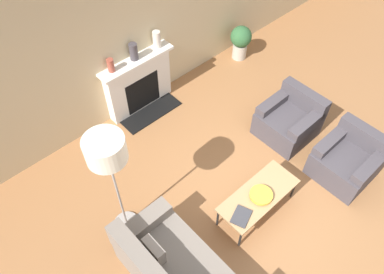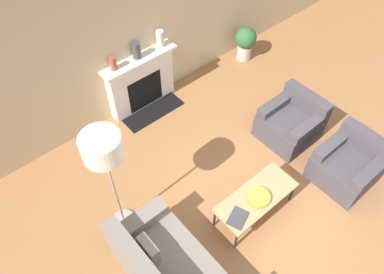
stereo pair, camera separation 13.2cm
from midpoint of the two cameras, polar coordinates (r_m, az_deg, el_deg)
ground_plane at (r=5.74m, az=10.46°, el=-8.96°), size 18.00×18.00×0.00m
wall_back at (r=6.15m, az=-9.07°, el=15.91°), size 18.00×0.06×2.90m
fireplace at (r=6.55m, az=-8.61°, el=7.96°), size 1.35×0.59×1.05m
armchair_near at (r=6.10m, az=22.04°, el=-3.31°), size 0.85×0.83×0.77m
armchair_far at (r=6.36m, az=14.04°, el=2.47°), size 0.85×0.83×0.77m
coffee_table at (r=5.27m, az=9.39°, el=-8.84°), size 1.22×0.50×0.42m
bowl at (r=5.21m, az=9.77°, el=-8.70°), size 0.32×0.32×0.06m
book at (r=5.03m, az=6.75°, el=-11.94°), size 0.34×0.30×0.02m
floor_lamp at (r=4.19m, az=-13.70°, el=-2.79°), size 0.46×0.46×1.87m
mantel_vase_left at (r=5.98m, az=-12.91°, el=10.59°), size 0.11×0.11×0.22m
mantel_vase_center_left at (r=6.12m, az=-9.52°, el=12.70°), size 0.14×0.14×0.29m
mantel_vase_center_right at (r=6.33m, az=-6.02°, el=14.56°), size 0.13×0.13×0.29m
potted_plant at (r=7.67m, az=6.93°, el=14.42°), size 0.42×0.42×0.71m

